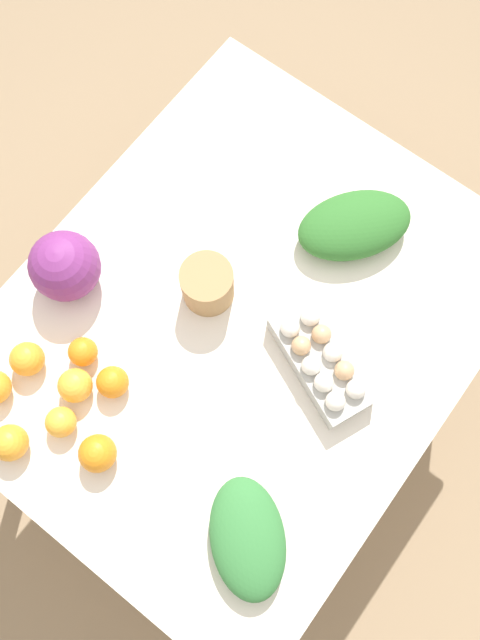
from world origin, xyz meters
name	(u,v)px	position (x,y,z in m)	size (l,w,h in m)	color
ground_plane	(240,379)	(0.00, 0.00, 0.00)	(8.00, 8.00, 0.00)	#937A5B
dining_table	(240,332)	(0.00, 0.00, 0.64)	(1.24, 1.01, 0.73)	silver
cabbage_purple	(65,266)	(0.15, -0.38, 0.81)	(0.16, 0.16, 0.16)	#7A2D75
egg_carton	(321,361)	(-0.03, 0.21, 0.77)	(0.22, 0.30, 0.09)	#A8A8A3
paper_bag	(207,284)	(-0.01, -0.10, 0.79)	(0.12, 0.12, 0.12)	#A87F51
greens_bunch_scallion	(354,225)	(-0.34, 0.08, 0.78)	(0.28, 0.17, 0.09)	#2D6B28
greens_bunch_chard	(248,538)	(0.37, 0.30, 0.77)	(0.25, 0.16, 0.08)	#337538
orange_0	(61,422)	(0.43, -0.17, 0.77)	(0.07, 0.07, 0.07)	#F9A833
orange_1	(27,359)	(0.37, -0.32, 0.77)	(0.08, 0.08, 0.08)	orange
orange_2	(10,443)	(0.52, -0.23, 0.77)	(0.08, 0.08, 0.08)	orange
orange_4	(98,453)	(0.43, -0.06, 0.77)	(0.08, 0.08, 0.08)	orange
orange_5	(75,385)	(0.35, -0.20, 0.77)	(0.08, 0.08, 0.08)	#F9A833
orange_6	(113,382)	(0.29, -0.14, 0.77)	(0.07, 0.07, 0.07)	orange
orange_7	(83,352)	(0.28, -0.24, 0.77)	(0.07, 0.07, 0.07)	orange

